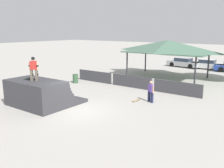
% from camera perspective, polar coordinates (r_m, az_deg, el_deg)
% --- Properties ---
extents(ground_plane, '(160.00, 160.00, 0.00)m').
position_cam_1_polar(ground_plane, '(16.18, -7.96, -5.98)').
color(ground_plane, '#ADA8A0').
extents(quarter_pipe_ramp, '(4.09, 3.99, 1.77)m').
position_cam_1_polar(quarter_pipe_ramp, '(17.56, -16.17, -2.19)').
color(quarter_pipe_ramp, '#38383D').
rests_on(quarter_pipe_ramp, ground).
extents(skater_on_deck, '(0.66, 0.47, 1.59)m').
position_cam_1_polar(skater_on_deck, '(16.86, -17.49, 3.70)').
color(skater_on_deck, '#6B6051').
rests_on(skater_on_deck, quarter_pipe_ramp).
extents(skateboard_on_deck, '(0.81, 0.41, 0.09)m').
position_cam_1_polar(skateboard_on_deck, '(17.44, -18.29, 1.06)').
color(skateboard_on_deck, green).
rests_on(skateboard_on_deck, quarter_pipe_ramp).
extents(bystander_walking, '(0.61, 0.36, 1.55)m').
position_cam_1_polar(bystander_walking, '(17.76, 8.85, -1.46)').
color(bystander_walking, '#1E2347').
rests_on(bystander_walking, ground).
extents(skateboard_on_ground, '(0.26, 0.79, 0.09)m').
position_cam_1_polar(skateboard_on_ground, '(18.12, 5.57, -3.71)').
color(skateboard_on_ground, blue).
rests_on(skateboard_on_ground, ground).
extents(barrier_fence, '(12.52, 0.12, 1.05)m').
position_cam_1_polar(barrier_fence, '(22.22, 4.47, 0.55)').
color(barrier_fence, '#3D3D42').
rests_on(barrier_fence, ground).
extents(pavilion_shelter, '(8.85, 4.90, 3.96)m').
position_cam_1_polar(pavilion_shelter, '(27.38, 12.61, 8.35)').
color(pavilion_shelter, '#2D2D33').
rests_on(pavilion_shelter, ground).
extents(trash_bin, '(0.52, 0.52, 0.85)m').
position_cam_1_polar(trash_bin, '(24.30, -8.36, 1.23)').
color(trash_bin, '#385B3D').
rests_on(trash_bin, ground).
extents(parked_car_silver, '(4.75, 2.32, 1.27)m').
position_cam_1_polar(parked_car_silver, '(35.66, 16.08, 4.70)').
color(parked_car_silver, '#A8AAAF').
rests_on(parked_car_silver, ground).
extents(parked_car_white, '(4.20, 1.71, 1.27)m').
position_cam_1_polar(parked_car_white, '(34.82, 21.02, 4.18)').
color(parked_car_white, silver).
rests_on(parked_car_white, ground).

